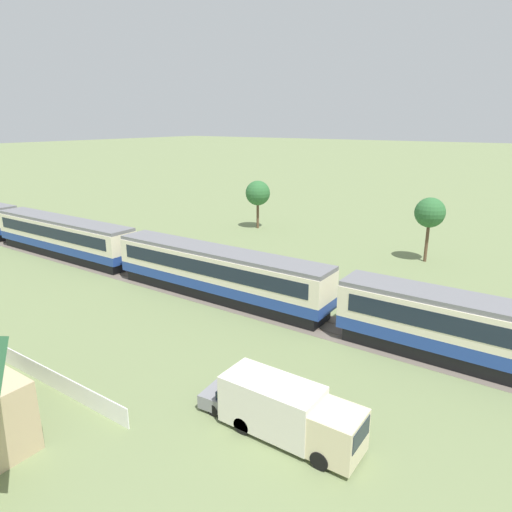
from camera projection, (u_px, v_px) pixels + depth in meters
name	position (u px, v px, depth m)	size (l,w,h in m)	color
passenger_train	(220.00, 272.00, 35.20)	(100.12, 2.95, 3.95)	#234293
railway_track	(257.00, 308.00, 33.93)	(155.79, 3.60, 0.04)	#665B51
parked_car_grey	(246.00, 403.00, 21.49)	(4.53, 2.32, 1.27)	gray
delivery_truck_cream	(288.00, 412.00, 19.74)	(6.41, 2.11, 2.46)	beige
yard_tree_0	(430.00, 213.00, 43.79)	(2.89, 2.89, 6.35)	brown
yard_tree_1	(258.00, 193.00, 57.87)	(3.13, 3.13, 6.13)	brown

